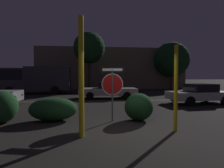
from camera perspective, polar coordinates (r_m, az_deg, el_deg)
The scene contains 15 objects.
ground_plane at distance 5.73m, azimuth 5.71°, elevation -15.43°, with size 260.00×260.00×0.00m, color black.
road_center_stripe at distance 12.93m, azimuth -0.92°, elevation -5.50°, with size 34.78×0.12×0.01m, color gold.
stop_sign at distance 6.83m, azimuth 0.10°, elevation 0.16°, with size 0.94×0.21×2.14m.
yellow_pole_left at distance 5.09m, azimuth -10.02°, elevation 2.23°, with size 0.15×0.15×3.48m, color yellow.
yellow_pole_right at distance 5.93m, azimuth 20.11°, elevation -1.36°, with size 0.12×0.12×2.76m, color yellow.
hedge_bush_0 at distance 7.90m, azimuth -32.20°, elevation -6.30°, with size 1.11×1.12×1.23m, color #1E4C23.
hedge_bush_1 at distance 7.40m, azimuth -18.66°, elevation -7.80°, with size 1.88×1.08×0.93m, color #1E4C23.
hedge_bush_2 at distance 7.14m, azimuth 8.74°, elevation -7.39°, with size 1.15×1.08×1.10m, color #19421E.
passing_car_2 at distance 14.51m, azimuth -1.20°, elevation -2.04°, with size 4.81×2.13×1.29m.
passing_car_3 at distance 12.85m, azimuth 26.59°, elevation -2.85°, with size 4.15×2.14×1.31m.
delivery_truck at distance 20.26m, azimuth -24.19°, elevation 1.66°, with size 7.32×2.90×2.83m.
street_lamp at distance 19.30m, azimuth -10.03°, elevation 9.01°, with size 0.40×0.40×6.54m.
tree_0 at distance 26.99m, azimuth 18.84°, elevation 7.57°, with size 5.04×5.04×6.84m.
tree_1 at distance 22.19m, azimuth -7.46°, elevation 11.59°, with size 3.88×3.88×7.33m.
building_backdrop at distance 27.48m, azimuth -0.09°, elevation 4.95°, with size 22.09×4.24×6.12m, color #6B5B4C.
Camera 1 is at (-1.10, -5.35, 1.73)m, focal length 28.00 mm.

